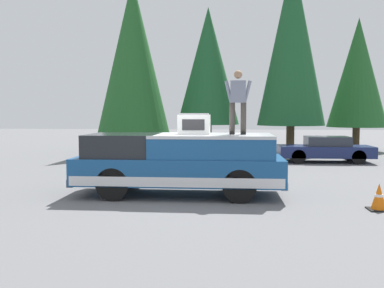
% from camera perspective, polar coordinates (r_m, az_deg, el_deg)
% --- Properties ---
extents(ground_plane, '(90.00, 90.00, 0.00)m').
position_cam_1_polar(ground_plane, '(11.41, -2.57, -7.04)').
color(ground_plane, slate).
extents(pickup_truck, '(2.01, 5.54, 1.65)m').
position_cam_1_polar(pickup_truck, '(11.49, -1.67, -2.55)').
color(pickup_truck, navy).
rests_on(pickup_truck, ground).
extents(compressor_unit, '(0.65, 0.84, 0.56)m').
position_cam_1_polar(compressor_unit, '(11.41, 0.31, 2.71)').
color(compressor_unit, white).
rests_on(compressor_unit, pickup_truck).
extents(person_on_truck_bed, '(0.29, 0.72, 1.69)m').
position_cam_1_polar(person_on_truck_bed, '(11.41, 6.16, 5.82)').
color(person_on_truck_bed, '#423D38').
rests_on(person_on_truck_bed, pickup_truck).
extents(parked_car_navy, '(1.64, 4.10, 1.16)m').
position_cam_1_polar(parked_car_navy, '(20.04, 17.39, -0.68)').
color(parked_car_navy, navy).
rests_on(parked_car_navy, ground).
extents(traffic_cone, '(0.47, 0.47, 0.62)m').
position_cam_1_polar(traffic_cone, '(10.69, 23.72, -6.59)').
color(traffic_cone, black).
rests_on(traffic_cone, ground).
extents(conifer_far_left, '(3.35, 3.35, 7.63)m').
position_cam_1_polar(conifer_far_left, '(26.54, 21.29, 8.85)').
color(conifer_far_left, '#4C3826').
rests_on(conifer_far_left, ground).
extents(conifer_left, '(3.62, 3.62, 10.60)m').
position_cam_1_polar(conifer_left, '(24.12, 13.21, 13.25)').
color(conifer_left, '#4C3826').
rests_on(conifer_left, ground).
extents(conifer_center_left, '(3.53, 3.53, 8.17)m').
position_cam_1_polar(conifer_center_left, '(24.62, 2.17, 10.34)').
color(conifer_center_left, '#4C3826').
rests_on(conifer_center_left, ground).
extents(conifer_center_right, '(4.01, 4.01, 9.59)m').
position_cam_1_polar(conifer_center_right, '(24.25, -7.89, 11.52)').
color(conifer_center_right, '#4C3826').
rests_on(conifer_center_right, ground).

